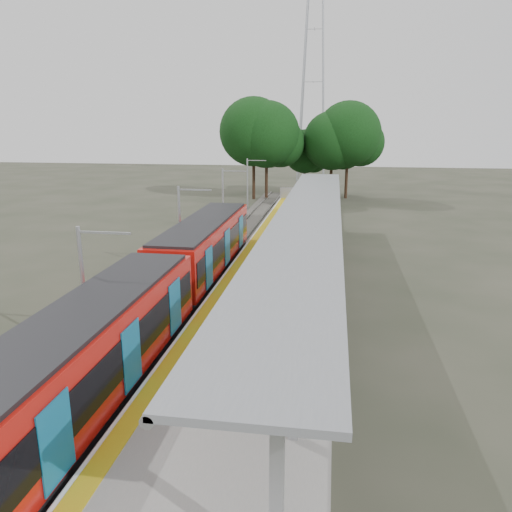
{
  "coord_description": "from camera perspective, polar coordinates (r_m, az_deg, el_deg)",
  "views": [
    {
      "loc": [
        2.79,
        -9.46,
        9.02
      ],
      "look_at": [
        -1.07,
        15.34,
        2.3
      ],
      "focal_mm": 35.0,
      "sensor_mm": 36.0,
      "label": 1
    }
  ],
  "objects": [
    {
      "name": "bench_far",
      "position": [
        31.98,
        6.53,
        1.37
      ],
      "size": [
        0.67,
        1.56,
        1.03
      ],
      "rotation": [
        0.0,
        0.0,
        0.14
      ],
      "color": "#0D1A44",
      "rests_on": "platform"
    },
    {
      "name": "tree_cluster",
      "position": [
        61.53,
        4.79,
        13.47
      ],
      "size": [
        19.08,
        12.42,
        12.06
      ],
      "color": "#382316",
      "rests_on": "ground"
    },
    {
      "name": "info_pillar_near",
      "position": [
        16.23,
        4.81,
        -11.41
      ],
      "size": [
        0.43,
        0.43,
        1.89
      ],
      "rotation": [
        0.0,
        0.0,
        -0.43
      ],
      "color": "beige",
      "rests_on": "platform"
    },
    {
      "name": "tactile_strip",
      "position": [
        30.99,
        -1.38,
        0.01
      ],
      "size": [
        0.6,
        50.0,
        0.02
      ],
      "primitive_type": "cube",
      "color": "gold",
      "rests_on": "platform"
    },
    {
      "name": "litter_bin",
      "position": [
        19.08,
        6.34,
        -8.42
      ],
      "size": [
        0.59,
        0.59,
        0.94
      ],
      "primitive_type": "cylinder",
      "rotation": [
        0.0,
        0.0,
        0.36
      ],
      "color": "#9EA0A5",
      "rests_on": "platform"
    },
    {
      "name": "pylon",
      "position": [
        83.15,
        6.64,
        21.78
      ],
      "size": [
        8.0,
        4.0,
        38.0
      ],
      "primitive_type": null,
      "color": "#9EA0A5",
      "rests_on": "ground"
    },
    {
      "name": "trackbed",
      "position": [
        31.62,
        -4.85,
        -1.41
      ],
      "size": [
        3.0,
        70.0,
        0.24
      ],
      "primitive_type": "cube",
      "color": "#59544C",
      "rests_on": "ground"
    },
    {
      "name": "canopy",
      "position": [
        26.12,
        6.12,
        4.27
      ],
      "size": [
        3.27,
        38.0,
        3.66
      ],
      "color": "#9EA0A5",
      "rests_on": "platform"
    },
    {
      "name": "platform",
      "position": [
        30.79,
        3.3,
        -1.1
      ],
      "size": [
        6.0,
        50.0,
        1.0
      ],
      "primitive_type": "cube",
      "color": "gray",
      "rests_on": "ground"
    },
    {
      "name": "bench_mid",
      "position": [
        26.05,
        7.12,
        -1.66
      ],
      "size": [
        0.54,
        1.7,
        1.16
      ],
      "rotation": [
        0.0,
        0.0,
        0.02
      ],
      "color": "#0D1A44",
      "rests_on": "platform"
    },
    {
      "name": "info_pillar_far",
      "position": [
        35.35,
        6.08,
        3.14
      ],
      "size": [
        0.42,
        0.42,
        1.88
      ],
      "rotation": [
        0.0,
        0.0,
        0.2
      ],
      "color": "beige",
      "rests_on": "platform"
    },
    {
      "name": "bench_near",
      "position": [
        18.06,
        4.25,
        -9.68
      ],
      "size": [
        0.79,
        1.44,
        0.94
      ],
      "rotation": [
        0.0,
        0.0,
        0.28
      ],
      "color": "#0D1A44",
      "rests_on": "platform"
    },
    {
      "name": "catenary_masts",
      "position": [
        30.47,
        -8.55,
        3.25
      ],
      "size": [
        2.08,
        48.16,
        5.4
      ],
      "color": "#9EA0A5",
      "rests_on": "ground"
    },
    {
      "name": "train",
      "position": [
        22.64,
        -10.41,
        -3.19
      ],
      "size": [
        2.74,
        27.6,
        3.62
      ],
      "color": "black",
      "rests_on": "ground"
    },
    {
      "name": "end_fence",
      "position": [
        54.98,
        5.9,
        7.15
      ],
      "size": [
        6.0,
        0.1,
        1.2
      ],
      "primitive_type": "cube",
      "color": "#9EA0A5",
      "rests_on": "platform"
    }
  ]
}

